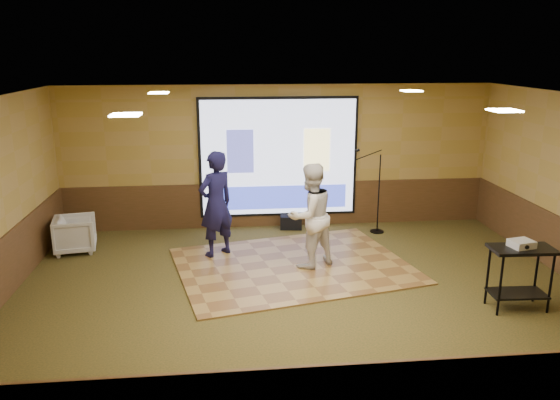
{
  "coord_description": "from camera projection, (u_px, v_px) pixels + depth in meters",
  "views": [
    {
      "loc": [
        -1.12,
        -7.71,
        3.65
      ],
      "look_at": [
        -0.24,
        0.83,
        1.3
      ],
      "focal_mm": 35.0,
      "sensor_mm": 36.0,
      "label": 1
    }
  ],
  "objects": [
    {
      "name": "projector",
      "position": [
        521.0,
        244.0,
        7.78
      ],
      "size": [
        0.36,
        0.32,
        0.11
      ],
      "primitive_type": "cube",
      "rotation": [
        0.0,
        0.0,
        0.22
      ],
      "color": "silver",
      "rests_on": "av_table"
    },
    {
      "name": "dance_floor",
      "position": [
        293.0,
        265.0,
        9.57
      ],
      "size": [
        4.47,
        3.76,
        0.03
      ],
      "primitive_type": "cube",
      "rotation": [
        0.0,
        0.0,
        0.22
      ],
      "color": "olive",
      "rests_on": "ground"
    },
    {
      "name": "downlight_ne",
      "position": [
        412.0,
        91.0,
        9.64
      ],
      "size": [
        0.32,
        0.32,
        0.02
      ],
      "primitive_type": "cube",
      "color": "#FFF0BF",
      "rests_on": "room_shell"
    },
    {
      "name": "duffel_bag",
      "position": [
        291.0,
        222.0,
        11.58
      ],
      "size": [
        0.48,
        0.35,
        0.28
      ],
      "primitive_type": "cube",
      "rotation": [
        0.0,
        0.0,
        -0.12
      ],
      "color": "black",
      "rests_on": "ground"
    },
    {
      "name": "banquet_chair",
      "position": [
        75.0,
        234.0,
        10.21
      ],
      "size": [
        0.86,
        0.84,
        0.68
      ],
      "primitive_type": "imported",
      "rotation": [
        0.0,
        0.0,
        1.75
      ],
      "color": "gray",
      "rests_on": "ground"
    },
    {
      "name": "wainscot_back",
      "position": [
        278.0,
        204.0,
        11.69
      ],
      "size": [
        9.0,
        0.04,
        0.95
      ],
      "primitive_type": "cube",
      "color": "#463217",
      "rests_on": "ground"
    },
    {
      "name": "mic_stand",
      "position": [
        375.0,
        209.0,
        11.25
      ],
      "size": [
        0.69,
        0.28,
        1.77
      ],
      "rotation": [
        0.0,
        0.0,
        0.42
      ],
      "color": "black",
      "rests_on": "ground"
    },
    {
      "name": "ground",
      "position": [
        301.0,
        294.0,
        8.48
      ],
      "size": [
        9.0,
        9.0,
        0.0
      ],
      "primitive_type": "plane",
      "color": "#2B3216",
      "rests_on": "ground"
    },
    {
      "name": "player_left",
      "position": [
        216.0,
        204.0,
        9.81
      ],
      "size": [
        0.84,
        0.79,
        1.93
      ],
      "primitive_type": "imported",
      "rotation": [
        0.0,
        0.0,
        3.77
      ],
      "color": "#15133D",
      "rests_on": "dance_floor"
    },
    {
      "name": "player_right",
      "position": [
        310.0,
        216.0,
        9.3
      ],
      "size": [
        1.11,
        1.03,
        1.82
      ],
      "primitive_type": "imported",
      "rotation": [
        0.0,
        0.0,
        3.66
      ],
      "color": "silver",
      "rests_on": "dance_floor"
    },
    {
      "name": "downlight_se",
      "position": [
        504.0,
        110.0,
        6.47
      ],
      "size": [
        0.32,
        0.32,
        0.02
      ],
      "primitive_type": "cube",
      "color": "#FFF0BF",
      "rests_on": "room_shell"
    },
    {
      "name": "downlight_sw",
      "position": [
        126.0,
        115.0,
        6.03
      ],
      "size": [
        0.32,
        0.32,
        0.02
      ],
      "primitive_type": "cube",
      "color": "#FFF0BF",
      "rests_on": "room_shell"
    },
    {
      "name": "av_table",
      "position": [
        520.0,
        266.0,
        7.85
      ],
      "size": [
        0.9,
        0.47,
        0.94
      ],
      "rotation": [
        0.0,
        0.0,
        -0.04
      ],
      "color": "black",
      "rests_on": "ground"
    },
    {
      "name": "downlight_nw",
      "position": [
        159.0,
        93.0,
        9.2
      ],
      "size": [
        0.32,
        0.32,
        0.02
      ],
      "primitive_type": "cube",
      "color": "#FFF0BF",
      "rests_on": "room_shell"
    },
    {
      "name": "projector_screen",
      "position": [
        279.0,
        159.0,
        11.38
      ],
      "size": [
        3.32,
        0.06,
        2.52
      ],
      "color": "black",
      "rests_on": "room_shell"
    },
    {
      "name": "room_shell",
      "position": [
        302.0,
        162.0,
        7.92
      ],
      "size": [
        9.04,
        7.04,
        3.02
      ],
      "color": "#AF8E49",
      "rests_on": "ground"
    }
  ]
}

